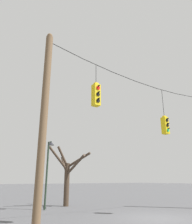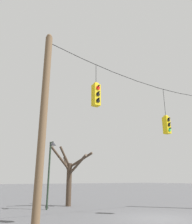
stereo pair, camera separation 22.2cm
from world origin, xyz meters
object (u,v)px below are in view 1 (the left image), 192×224
street_lamp (49,161)px  bare_tree (67,175)px  traffic_light_over_intersection (96,95)px  utility_pole_left (44,121)px  traffic_light_near_right_pole (165,125)px

street_lamp → bare_tree: bearing=28.3°
street_lamp → bare_tree: street_lamp is taller
street_lamp → bare_tree: (2.02, 1.09, -0.86)m
street_lamp → traffic_light_over_intersection: bearing=-92.5°
utility_pole_left → bare_tree: utility_pole_left is taller
utility_pole_left → traffic_light_near_right_pole: 7.70m
utility_pole_left → traffic_light_over_intersection: size_ratio=3.71×
traffic_light_over_intersection → traffic_light_near_right_pole: 5.14m
utility_pole_left → street_lamp: utility_pole_left is taller
traffic_light_near_right_pole → utility_pole_left: bearing=179.9°
utility_pole_left → street_lamp: 6.77m
utility_pole_left → traffic_light_near_right_pole: size_ratio=2.89×
traffic_light_near_right_pole → street_lamp: (-4.81, 6.06, -1.92)m
traffic_light_over_intersection → utility_pole_left: bearing=179.8°
traffic_light_near_right_pole → street_lamp: bearing=128.4°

